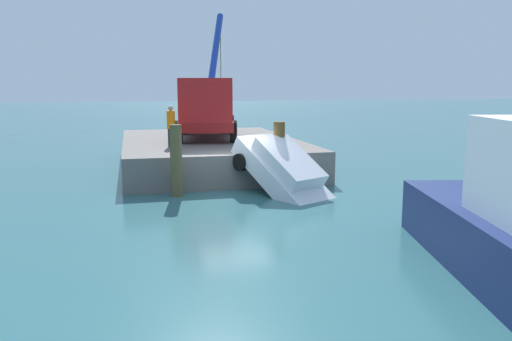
{
  "coord_description": "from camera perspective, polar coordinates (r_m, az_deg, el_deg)",
  "views": [
    {
      "loc": [
        17.88,
        -3.65,
        3.88
      ],
      "look_at": [
        0.03,
        0.73,
        0.77
      ],
      "focal_mm": 35.98,
      "sensor_mm": 36.0,
      "label": 1
    }
  ],
  "objects": [
    {
      "name": "ground",
      "position": [
        18.66,
        -2.21,
        -2.42
      ],
      "size": [
        200.0,
        200.0,
        0.0
      ],
      "primitive_type": "plane",
      "color": "#2D6066"
    },
    {
      "name": "crane_truck",
      "position": [
        24.31,
        -5.48,
        6.8
      ],
      "size": [
        9.27,
        3.74,
        6.66
      ],
      "color": "maroon",
      "rests_on": "dock"
    },
    {
      "name": "dock",
      "position": [
        24.67,
        -5.17,
        2.02
      ],
      "size": [
        11.75,
        8.02,
        1.29
      ],
      "primitive_type": "cube",
      "color": "slate",
      "rests_on": "ground"
    },
    {
      "name": "piling_mid",
      "position": [
        18.98,
        2.57,
        1.64
      ],
      "size": [
        0.42,
        0.42,
        2.51
      ],
      "primitive_type": "cylinder",
      "color": "brown",
      "rests_on": "ground"
    },
    {
      "name": "piling_near",
      "position": [
        18.0,
        -8.86,
        1.08
      ],
      "size": [
        0.41,
        0.41,
        2.51
      ],
      "primitive_type": "cylinder",
      "color": "brown",
      "rests_on": "ground"
    },
    {
      "name": "salvaged_car",
      "position": [
        18.16,
        3.47,
        -0.49
      ],
      "size": [
        4.45,
        3.5,
        3.02
      ],
      "color": "silver",
      "rests_on": "ground"
    },
    {
      "name": "dock_worker",
      "position": [
        21.7,
        -9.43,
        4.91
      ],
      "size": [
        0.34,
        0.34,
        1.71
      ],
      "color": "black",
      "rests_on": "dock"
    }
  ]
}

